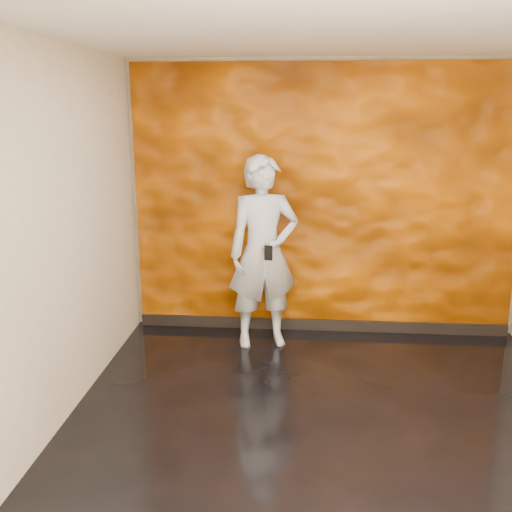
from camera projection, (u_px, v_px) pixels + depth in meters
The scene contains 5 objects.
room at pixel (334, 246), 3.93m from camera, with size 4.02×4.02×2.81m.
feature_wall at pixel (324, 202), 5.82m from camera, with size 3.90×0.06×2.75m, color #E66900.
baseboard at pixel (320, 325), 6.12m from camera, with size 3.90×0.04×0.12m, color black.
man at pixel (263, 253), 5.57m from camera, with size 0.69×0.45×1.89m, color #9B9EA9.
phone at pixel (268, 253), 5.31m from camera, with size 0.08×0.02×0.14m, color black.
Camera 1 is at (-0.22, -3.85, 2.33)m, focal length 40.00 mm.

